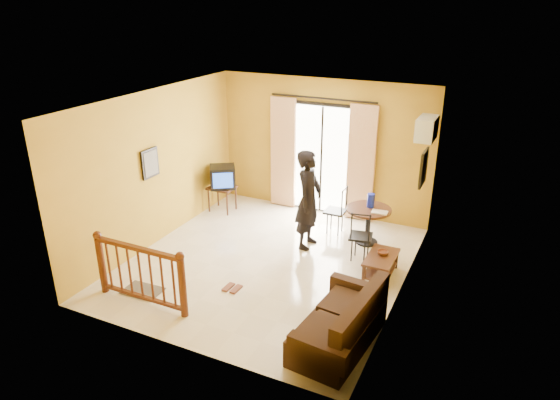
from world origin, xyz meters
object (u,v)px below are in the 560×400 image
at_px(coffee_table, 381,263).
at_px(dining_table, 368,216).
at_px(standing_person, 309,200).
at_px(sofa, 342,326).
at_px(television, 223,177).

bearing_deg(coffee_table, dining_table, 116.99).
bearing_deg(coffee_table, standing_person, 162.28).
relative_size(coffee_table, sofa, 0.46).
bearing_deg(dining_table, standing_person, -148.76).
xyz_separation_m(sofa, standing_person, (-1.49, 2.43, 0.61)).
bearing_deg(coffee_table, television, 162.30).
relative_size(dining_table, coffee_table, 1.03).
height_order(television, dining_table, television).
distance_m(television, standing_person, 2.34).
xyz_separation_m(television, coffee_table, (3.72, -1.19, -0.53)).
relative_size(dining_table, sofa, 0.48).
distance_m(television, dining_table, 3.19).
distance_m(television, sofa, 4.89).
relative_size(television, dining_table, 0.82).
xyz_separation_m(dining_table, sofa, (0.54, -3.01, -0.25)).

